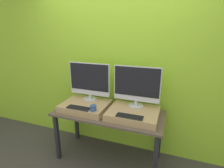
{
  "coord_description": "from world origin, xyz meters",
  "views": [
    {
      "loc": [
        0.8,
        -1.71,
        1.83
      ],
      "look_at": [
        0.0,
        0.47,
        1.11
      ],
      "focal_mm": 28.0,
      "sensor_mm": 36.0,
      "label": 1
    }
  ],
  "objects": [
    {
      "name": "mug",
      "position": [
        -0.13,
        0.12,
        0.88
      ],
      "size": [
        0.08,
        0.08,
        0.08
      ],
      "color": "#335693",
      "rests_on": "wooden_riser_left"
    },
    {
      "name": "monitor_right",
      "position": [
        0.35,
        0.46,
        1.13
      ],
      "size": [
        0.62,
        0.2,
        0.55
      ],
      "color": "silver",
      "rests_on": "wooden_riser_right"
    },
    {
      "name": "monitor_left",
      "position": [
        -0.35,
        0.46,
        1.13
      ],
      "size": [
        0.62,
        0.2,
        0.55
      ],
      "color": "silver",
      "rests_on": "wooden_riser_left"
    },
    {
      "name": "keyboard_right",
      "position": [
        0.35,
        0.12,
        0.85
      ],
      "size": [
        0.33,
        0.11,
        0.01
      ],
      "color": "#2D2D2D",
      "rests_on": "wooden_riser_right"
    },
    {
      "name": "wooden_riser_right",
      "position": [
        0.35,
        0.32,
        0.79
      ],
      "size": [
        0.64,
        0.52,
        0.09
      ],
      "color": "tan",
      "rests_on": "workbench"
    },
    {
      "name": "wooden_riser_left",
      "position": [
        -0.35,
        0.32,
        0.79
      ],
      "size": [
        0.64,
        0.52,
        0.09
      ],
      "color": "tan",
      "rests_on": "workbench"
    },
    {
      "name": "keyboard_left",
      "position": [
        -0.35,
        0.12,
        0.85
      ],
      "size": [
        0.33,
        0.11,
        0.01
      ],
      "color": "#2D2D2D",
      "rests_on": "wooden_riser_left"
    },
    {
      "name": "wall_back",
      "position": [
        0.0,
        0.72,
        1.3
      ],
      "size": [
        8.0,
        0.04,
        2.6
      ],
      "color": "#9ED12D",
      "rests_on": "ground_plane"
    },
    {
      "name": "workbench",
      "position": [
        0.0,
        0.32,
        0.66
      ],
      "size": [
        1.5,
        0.65,
        0.75
      ],
      "color": "brown",
      "rests_on": "ground_plane"
    }
  ]
}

